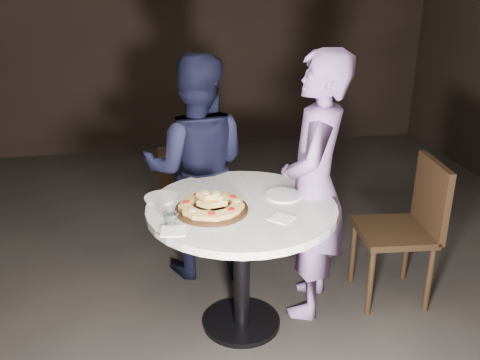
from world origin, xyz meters
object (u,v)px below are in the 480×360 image
object	(u,v)px
chair_far	(187,187)
serving_board	(212,209)
diner_navy	(196,168)
water_glass	(171,219)
chair_right	(410,221)
focaccia_pile	(212,203)
diner_teal	(314,188)
table	(242,229)

from	to	relation	value
chair_far	serving_board	bearing A→B (deg)	111.30
diner_navy	water_glass	bearing A→B (deg)	84.99
diner_navy	chair_far	bearing A→B (deg)	-76.62
chair_right	serving_board	bearing A→B (deg)	-77.32
focaccia_pile	chair_right	bearing A→B (deg)	6.97
chair_far	diner_teal	xyz separation A→B (m)	(0.66, -1.01, 0.35)
chair_right	diner_navy	distance (m)	1.41
chair_far	chair_right	distance (m)	1.65
chair_far	diner_teal	bearing A→B (deg)	143.13
table	diner_navy	bearing A→B (deg)	103.70
serving_board	chair_far	xyz separation A→B (m)	(-0.03, 1.17, -0.34)
water_glass	chair_right	bearing A→B (deg)	10.86
table	diner_navy	size ratio (longest dim) A/B	0.82
serving_board	chair_right	bearing A→B (deg)	6.98
water_glass	diner_teal	distance (m)	0.91
chair_right	diner_teal	world-z (taller)	diner_teal
water_glass	chair_right	world-z (taller)	chair_right
serving_board	table	bearing A→B (deg)	13.27
chair_far	diner_navy	distance (m)	0.53
focaccia_pile	diner_navy	xyz separation A→B (m)	(0.00, 0.74, -0.07)
diner_teal	focaccia_pile	bearing A→B (deg)	-50.93
focaccia_pile	diner_teal	distance (m)	0.65
diner_teal	water_glass	bearing A→B (deg)	-46.49
focaccia_pile	table	bearing A→B (deg)	13.24
focaccia_pile	diner_navy	distance (m)	0.74
serving_board	diner_teal	distance (m)	0.65
focaccia_pile	chair_right	world-z (taller)	chair_right
serving_board	diner_teal	bearing A→B (deg)	14.62
diner_teal	table	bearing A→B (deg)	-50.42
table	focaccia_pile	bearing A→B (deg)	-166.76
water_glass	chair_far	xyz separation A→B (m)	(0.20, 1.30, -0.37)
serving_board	water_glass	world-z (taller)	water_glass
chair_right	diner_teal	distance (m)	0.69
table	chair_far	size ratio (longest dim) A/B	1.59
chair_right	water_glass	bearing A→B (deg)	-73.44
table	serving_board	distance (m)	0.24
table	serving_board	xyz separation A→B (m)	(-0.17, -0.04, 0.16)
focaccia_pile	water_glass	xyz separation A→B (m)	(-0.23, -0.13, -0.01)
table	water_glass	bearing A→B (deg)	-156.66
serving_board	diner_navy	bearing A→B (deg)	89.80
table	water_glass	world-z (taller)	water_glass
chair_far	table	bearing A→B (deg)	120.01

